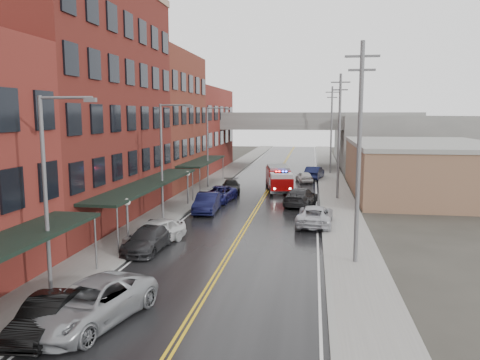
{
  "coord_description": "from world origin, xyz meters",
  "views": [
    {
      "loc": [
        4.76,
        -10.63,
        8.19
      ],
      "look_at": [
        -0.96,
        25.95,
        3.0
      ],
      "focal_mm": 35.0,
      "sensor_mm": 36.0,
      "label": 1
    }
  ],
  "objects": [
    {
      "name": "road",
      "position": [
        0.0,
        30.0,
        0.01
      ],
      "size": [
        11.0,
        160.0,
        0.02
      ],
      "primitive_type": "cube",
      "color": "black",
      "rests_on": "ground"
    },
    {
      "name": "sidewalk_left",
      "position": [
        -7.3,
        30.0,
        0.07
      ],
      "size": [
        3.0,
        160.0,
        0.15
      ],
      "primitive_type": "cube",
      "color": "slate",
      "rests_on": "ground"
    },
    {
      "name": "sidewalk_right",
      "position": [
        7.3,
        30.0,
        0.07
      ],
      "size": [
        3.0,
        160.0,
        0.15
      ],
      "primitive_type": "cube",
      "color": "slate",
      "rests_on": "ground"
    },
    {
      "name": "curb_left",
      "position": [
        -5.65,
        30.0,
        0.07
      ],
      "size": [
        0.3,
        160.0,
        0.15
      ],
      "primitive_type": "cube",
      "color": "gray",
      "rests_on": "ground"
    },
    {
      "name": "curb_right",
      "position": [
        5.65,
        30.0,
        0.07
      ],
      "size": [
        0.3,
        160.0,
        0.15
      ],
      "primitive_type": "cube",
      "color": "gray",
      "rests_on": "ground"
    },
    {
      "name": "brick_building_b",
      "position": [
        -13.3,
        23.0,
        9.0
      ],
      "size": [
        9.0,
        20.0,
        18.0
      ],
      "primitive_type": "cube",
      "color": "#501A15",
      "rests_on": "ground"
    },
    {
      "name": "brick_building_c",
      "position": [
        -13.3,
        40.5,
        7.5
      ],
      "size": [
        9.0,
        15.0,
        15.0
      ],
      "primitive_type": "cube",
      "color": "#602B1D",
      "rests_on": "ground"
    },
    {
      "name": "brick_building_far",
      "position": [
        -13.3,
        58.0,
        6.0
      ],
      "size": [
        9.0,
        20.0,
        12.0
      ],
      "primitive_type": "cube",
      "color": "maroon",
      "rests_on": "ground"
    },
    {
      "name": "tan_building",
      "position": [
        16.0,
        40.0,
        2.5
      ],
      "size": [
        14.0,
        22.0,
        5.0
      ],
      "primitive_type": "cube",
      "color": "#825E46",
      "rests_on": "ground"
    },
    {
      "name": "right_far_block",
      "position": [
        18.0,
        70.0,
        4.0
      ],
      "size": [
        18.0,
        30.0,
        8.0
      ],
      "primitive_type": "cube",
      "color": "slate",
      "rests_on": "ground"
    },
    {
      "name": "awning_1",
      "position": [
        -7.49,
        23.0,
        2.99
      ],
      "size": [
        2.6,
        18.0,
        3.09
      ],
      "color": "black",
      "rests_on": "ground"
    },
    {
      "name": "awning_2",
      "position": [
        -7.49,
        40.5,
        2.99
      ],
      "size": [
        2.6,
        13.0,
        3.09
      ],
      "color": "black",
      "rests_on": "ground"
    },
    {
      "name": "globe_lamp_1",
      "position": [
        -6.4,
        16.0,
        2.31
      ],
      "size": [
        0.44,
        0.44,
        3.12
      ],
      "color": "#59595B",
      "rests_on": "ground"
    },
    {
      "name": "globe_lamp_2",
      "position": [
        -6.4,
        30.0,
        2.31
      ],
      "size": [
        0.44,
        0.44,
        3.12
      ],
      "color": "#59595B",
      "rests_on": "ground"
    },
    {
      "name": "street_lamp_0",
      "position": [
        -6.55,
        8.0,
        5.19
      ],
      "size": [
        2.64,
        0.22,
        9.0
      ],
      "color": "#59595B",
      "rests_on": "ground"
    },
    {
      "name": "street_lamp_1",
      "position": [
        -6.55,
        24.0,
        5.19
      ],
      "size": [
        2.64,
        0.22,
        9.0
      ],
      "color": "#59595B",
      "rests_on": "ground"
    },
    {
      "name": "street_lamp_2",
      "position": [
        -6.55,
        40.0,
        5.19
      ],
      "size": [
        2.64,
        0.22,
        9.0
      ],
      "color": "#59595B",
      "rests_on": "ground"
    },
    {
      "name": "utility_pole_0",
      "position": [
        7.2,
        15.0,
        6.31
      ],
      "size": [
        1.8,
        0.24,
        12.0
      ],
      "color": "#59595B",
      "rests_on": "ground"
    },
    {
      "name": "utility_pole_1",
      "position": [
        7.2,
        35.0,
        6.31
      ],
      "size": [
        1.8,
        0.24,
        12.0
      ],
      "color": "#59595B",
      "rests_on": "ground"
    },
    {
      "name": "utility_pole_2",
      "position": [
        7.2,
        55.0,
        6.31
      ],
      "size": [
        1.8,
        0.24,
        12.0
      ],
      "color": "#59595B",
      "rests_on": "ground"
    },
    {
      "name": "overpass",
      "position": [
        0.0,
        62.0,
        5.99
      ],
      "size": [
        40.0,
        10.0,
        7.5
      ],
      "color": "slate",
      "rests_on": "ground"
    },
    {
      "name": "fire_truck",
      "position": [
        1.21,
        39.01,
        1.43
      ],
      "size": [
        3.87,
        7.54,
        2.65
      ],
      "rotation": [
        0.0,
        0.0,
        0.17
      ],
      "color": "#910607",
      "rests_on": "ground"
    },
    {
      "name": "parked_car_left_1",
      "position": [
        -5.0,
        4.7,
        0.7
      ],
      "size": [
        1.81,
        4.34,
        1.4
      ],
      "primitive_type": "imported",
      "rotation": [
        0.0,
        0.0,
        0.08
      ],
      "color": "black",
      "rests_on": "ground"
    },
    {
      "name": "parked_car_left_2",
      "position": [
        -3.76,
        5.8,
        0.83
      ],
      "size": [
        4.15,
        6.49,
        1.67
      ],
      "primitive_type": "imported",
      "rotation": [
        0.0,
        0.0,
        -0.25
      ],
      "color": "gray",
      "rests_on": "ground"
    },
    {
      "name": "parked_car_left_3",
      "position": [
        -5.0,
        15.7,
        0.71
      ],
      "size": [
        2.15,
        4.96,
        1.42
      ],
      "primitive_type": "imported",
      "rotation": [
        0.0,
        0.0,
        -0.03
      ],
      "color": "#242426",
      "rests_on": "ground"
    },
    {
      "name": "parked_car_left_4",
      "position": [
        -5.0,
        16.98,
        0.81
      ],
      "size": [
        3.41,
        5.15,
        1.63
      ],
      "primitive_type": "imported",
      "rotation": [
        0.0,
        0.0,
        -0.34
      ],
      "color": "silver",
      "rests_on": "ground"
    },
    {
      "name": "parked_car_left_5",
      "position": [
        -3.95,
        27.2,
        0.82
      ],
      "size": [
        1.96,
        5.07,
        1.65
      ],
      "primitive_type": "imported",
      "rotation": [
        0.0,
        0.0,
        0.04
      ],
      "color": "black",
      "rests_on": "ground"
    },
    {
      "name": "parked_car_left_6",
      "position": [
        -3.93,
        32.02,
        0.73
      ],
      "size": [
        3.02,
        5.51,
        1.46
      ],
      "primitive_type": "imported",
      "rotation": [
        0.0,
        0.0,
        -0.11
      ],
      "color": "#121345",
      "rests_on": "ground"
    },
    {
      "name": "parked_car_left_7",
      "position": [
        -3.7,
        37.44,
        0.67
      ],
      "size": [
        2.62,
        4.86,
        1.34
      ],
      "primitive_type": "imported",
      "rotation": [
        0.0,
        0.0,
        0.17
      ],
      "color": "black",
      "rests_on": "ground"
    },
    {
      "name": "parked_car_right_0",
      "position": [
        5.0,
        23.8,
        0.76
      ],
      "size": [
        2.88,
        5.63,
        1.52
      ],
      "primitive_type": "imported",
      "rotation": [
        0.0,
        0.0,
        3.08
      ],
      "color": "#AEB0B7",
      "rests_on": "ground"
    },
    {
      "name": "parked_car_right_1",
      "position": [
        3.76,
        31.38,
        0.81
      ],
      "size": [
        3.38,
        5.91,
        1.61
      ],
      "primitive_type": "imported",
      "rotation": [
        0.0,
        0.0,
        2.93
      ],
      "color": "black",
      "rests_on": "ground"
    },
    {
      "name": "parked_car_right_2",
      "position": [
        3.79,
        46.2,
        0.69
      ],
      "size": [
        2.45,
        4.28,
        1.37
      ],
      "primitive_type": "imported",
      "rotation": [
        0.0,
        0.0,
        3.36
      ],
      "color": "silver",
      "rests_on": "ground"
    },
    {
      "name": "parked_car_right_3",
      "position": [
        5.0,
        49.25,
        0.83
      ],
      "size": [
        2.68,
        5.3,
        1.67
      ],
      "primitive_type": "imported",
      "rotation": [
        0.0,
        0.0,
        2.95
      ],
      "color": "#0E1334",
      "rests_on": "ground"
    }
  ]
}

